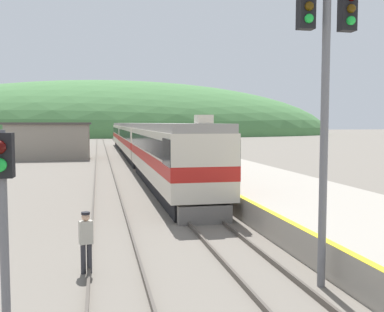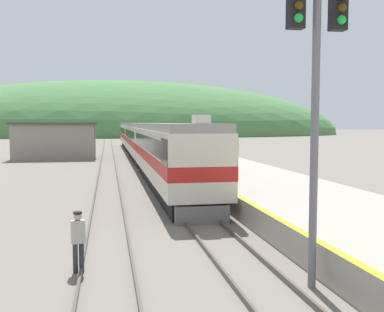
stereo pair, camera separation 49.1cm
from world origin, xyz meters
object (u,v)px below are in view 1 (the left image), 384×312
at_px(carriage_third, 125,135).
at_px(signal_post_siding, 3,203).
at_px(signal_mast_main, 326,66).
at_px(track_worker, 86,239).
at_px(express_train_lead_car, 167,153).
at_px(carriage_second, 137,140).

relative_size(carriage_third, signal_post_siding, 5.55).
bearing_deg(carriage_third, signal_mast_main, -88.88).
xyz_separation_m(carriage_third, track_worker, (-4.63, -61.71, -1.27)).
distance_m(carriage_third, track_worker, 61.89).
height_order(express_train_lead_car, signal_post_siding, express_train_lead_car).
bearing_deg(track_worker, carriage_second, 83.12).
bearing_deg(carriage_third, signal_post_siding, -94.93).
height_order(signal_mast_main, signal_post_siding, signal_mast_main).
distance_m(express_train_lead_car, signal_mast_main, 18.01).
bearing_deg(signal_mast_main, carriage_third, 91.12).
relative_size(signal_mast_main, track_worker, 4.92).
bearing_deg(carriage_second, express_train_lead_car, -90.00).
xyz_separation_m(signal_post_siding, track_worker, (1.12, 5.02, -1.92)).
relative_size(carriage_third, track_worker, 13.10).
bearing_deg(track_worker, express_train_lead_car, 73.28).
relative_size(carriage_second, signal_mast_main, 2.67).
relative_size(express_train_lead_car, signal_mast_main, 2.52).
bearing_deg(express_train_lead_car, carriage_second, 90.00).
xyz_separation_m(express_train_lead_car, signal_post_siding, (-5.75, -20.42, 0.65)).
bearing_deg(carriage_third, express_train_lead_car, -90.00).
bearing_deg(carriage_second, signal_post_siding, -97.55).
xyz_separation_m(carriage_second, signal_mast_main, (1.25, -40.62, 3.30)).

